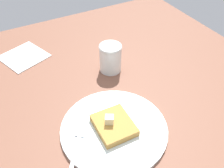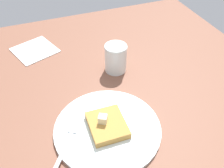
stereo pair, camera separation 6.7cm
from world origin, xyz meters
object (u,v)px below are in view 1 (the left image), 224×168
plate (114,129)px  napkin (24,57)px  syrup_jar (110,59)px  fork (79,140)px

plate → napkin: plate is taller
syrup_jar → plate: bearing=63.9°
napkin → fork: bearing=94.1°
syrup_jar → napkin: syrup_jar is taller
plate → fork: bearing=-3.8°
plate → napkin: size_ratio=1.99×
fork → plate: bearing=176.2°
syrup_jar → napkin: bearing=-41.4°
fork → napkin: size_ratio=1.06×
fork → napkin: 40.70cm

